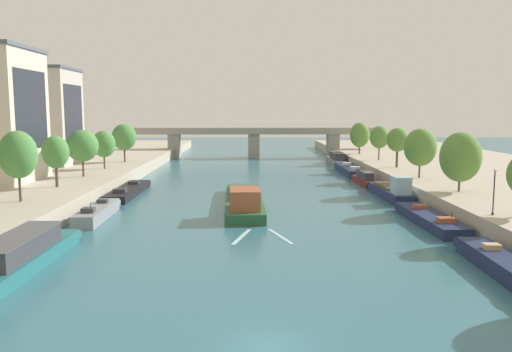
{
  "coord_description": "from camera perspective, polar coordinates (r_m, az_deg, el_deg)",
  "views": [
    {
      "loc": [
        -0.86,
        -24.37,
        11.7
      ],
      "look_at": [
        0.0,
        53.75,
        1.72
      ],
      "focal_mm": 36.21,
      "sensor_mm": 36.0,
      "label": 1
    }
  ],
  "objects": [
    {
      "name": "lamppost_right_bank",
      "position": [
        51.52,
        24.8,
        -1.39
      ],
      "size": [
        0.28,
        0.28,
        4.23
      ],
      "color": "black",
      "rests_on": "quay_right"
    },
    {
      "name": "moored_boat_right_downstream",
      "position": [
        83.51,
        11.85,
        -0.29
      ],
      "size": [
        1.9,
        10.54,
        2.23
      ],
      "color": "maroon",
      "rests_on": "ground"
    },
    {
      "name": "moored_boat_right_midway",
      "position": [
        114.21,
        8.89,
        1.87
      ],
      "size": [
        2.84,
        14.7,
        2.65
      ],
      "color": "gray",
      "rests_on": "ground"
    },
    {
      "name": "moored_boat_left_upstream",
      "position": [
        74.31,
        -13.9,
        -1.58
      ],
      "size": [
        3.16,
        16.77,
        2.12
      ],
      "color": "black",
      "rests_on": "ground"
    },
    {
      "name": "moored_boat_right_near",
      "position": [
        40.93,
        26.1,
        -9.12
      ],
      "size": [
        2.83,
        14.73,
        2.38
      ],
      "color": "#1E284C",
      "rests_on": "ground"
    },
    {
      "name": "building_left_middle",
      "position": [
        98.2,
        -22.9,
        6.09
      ],
      "size": [
        12.65,
        11.64,
        16.84
      ],
      "color": "#BCB2A8",
      "rests_on": "quay_left"
    },
    {
      "name": "ground_plane",
      "position": [
        27.05,
        1.32,
        -18.35
      ],
      "size": [
        400.0,
        400.0,
        0.0
      ],
      "primitive_type": "plane",
      "color": "#336675"
    },
    {
      "name": "wake_behind_barge",
      "position": [
        48.4,
        0.53,
        -6.69
      ],
      "size": [
        5.6,
        5.98,
        0.03
      ],
      "color": "#A5D1DB",
      "rests_on": "ground"
    },
    {
      "name": "moored_boat_right_gap_after",
      "position": [
        56.35,
        18.6,
        -4.49
      ],
      "size": [
        3.23,
        15.08,
        2.21
      ],
      "color": "#1E284C",
      "rests_on": "ground"
    },
    {
      "name": "tree_right_by_lamp",
      "position": [
        115.37,
        11.38,
        4.47
      ],
      "size": [
        4.24,
        4.24,
        6.84
      ],
      "color": "brown",
      "rests_on": "quay_right"
    },
    {
      "name": "moored_boat_left_midway",
      "position": [
        58.77,
        -17.11,
        -3.84
      ],
      "size": [
        2.53,
        12.07,
        2.43
      ],
      "color": "gray",
      "rests_on": "ground"
    },
    {
      "name": "moored_boat_right_lone",
      "position": [
        97.72,
        10.34,
        0.68
      ],
      "size": [
        3.27,
        16.56,
        2.4
      ],
      "color": "#1E284C",
      "rests_on": "ground"
    },
    {
      "name": "tree_right_far",
      "position": [
        64.69,
        21.66,
        1.96
      ],
      "size": [
        4.73,
        4.73,
        6.99
      ],
      "color": "brown",
      "rests_on": "quay_right"
    },
    {
      "name": "quay_right",
      "position": [
        88.89,
        25.11,
        -0.26
      ],
      "size": [
        36.0,
        170.0,
        2.2
      ],
      "primitive_type": "cube",
      "color": "#B2A893",
      "rests_on": "ground"
    },
    {
      "name": "moored_boat_right_end",
      "position": [
        70.9,
        14.75,
        -1.62
      ],
      "size": [
        2.99,
        13.78,
        3.46
      ],
      "color": "#1E284C",
      "rests_on": "ground"
    },
    {
      "name": "quay_left",
      "position": [
        88.16,
        -25.35,
        -0.33
      ],
      "size": [
        36.0,
        170.0,
        2.2
      ],
      "primitive_type": "cube",
      "color": "#B2A893",
      "rests_on": "ground"
    },
    {
      "name": "tree_right_nearest",
      "position": [
        76.15,
        17.69,
        3.03
      ],
      "size": [
        4.52,
        4.52,
        6.96
      ],
      "color": "brown",
      "rests_on": "quay_right"
    },
    {
      "name": "tree_right_end_of_row",
      "position": [
        89.14,
        15.37,
        3.86
      ],
      "size": [
        3.6,
        3.6,
        6.61
      ],
      "color": "brown",
      "rests_on": "quay_right"
    },
    {
      "name": "moored_boat_left_near",
      "position": [
        42.63,
        -24.29,
        -7.78
      ],
      "size": [
        3.39,
        15.92,
        2.63
      ],
      "color": "#23666B",
      "rests_on": "ground"
    },
    {
      "name": "tree_left_midway",
      "position": [
        87.48,
        -16.47,
        3.4
      ],
      "size": [
        3.71,
        3.71,
        6.21
      ],
      "color": "brown",
      "rests_on": "quay_left"
    },
    {
      "name": "tree_right_distant",
      "position": [
        101.31,
        13.47,
        4.18
      ],
      "size": [
        3.63,
        3.63,
        6.52
      ],
      "color": "brown",
      "rests_on": "quay_right"
    },
    {
      "name": "bridge_far",
      "position": [
        128.39,
        -0.25,
        4.15
      ],
      "size": [
        63.48,
        4.4,
        7.33
      ],
      "color": "gray",
      "rests_on": "ground"
    },
    {
      "name": "barge_midriver",
      "position": [
        62.28,
        -1.36,
        -2.65
      ],
      "size": [
        5.07,
        23.43,
        3.27
      ],
      "color": "#235633",
      "rests_on": "ground"
    },
    {
      "name": "tree_left_far",
      "position": [
        68.48,
        -21.28,
        2.46
      ],
      "size": [
        3.29,
        3.29,
        6.39
      ],
      "color": "brown",
      "rests_on": "quay_left"
    },
    {
      "name": "tree_left_second",
      "position": [
        58.89,
        -24.81,
        2.16
      ],
      "size": [
        3.88,
        3.88,
        7.42
      ],
      "color": "brown",
      "rests_on": "quay_left"
    },
    {
      "name": "tree_left_past_mid",
      "position": [
        78.03,
        -18.64,
        3.17
      ],
      "size": [
        4.53,
        4.53,
        6.71
      ],
      "color": "brown",
      "rests_on": "quay_left"
    },
    {
      "name": "tree_left_by_lamp",
      "position": [
        98.39,
        -14.37,
        4.18
      ],
      "size": [
        4.49,
        4.49,
        6.97
      ],
      "color": "brown",
      "rests_on": "quay_left"
    }
  ]
}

